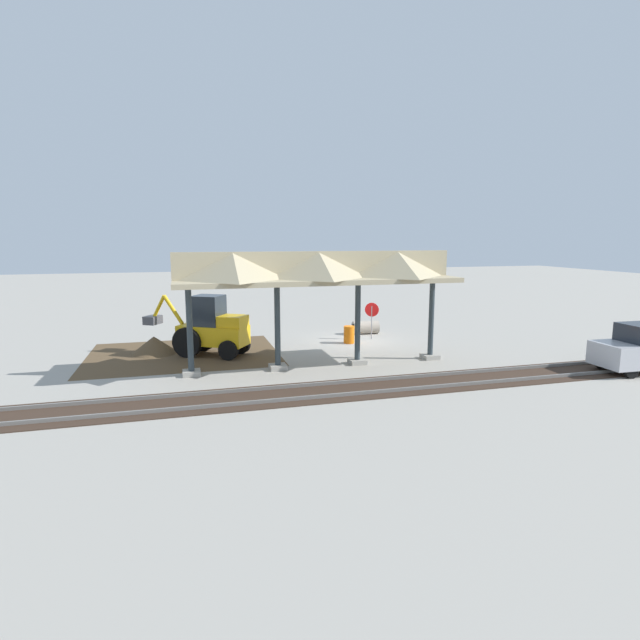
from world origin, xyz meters
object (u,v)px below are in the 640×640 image
(stop_sign, at_px, (372,313))
(traffic_barrel, at_px, (349,335))
(concrete_pipe, at_px, (365,327))
(backhoe, at_px, (210,328))

(stop_sign, height_order, traffic_barrel, stop_sign)
(stop_sign, relative_size, concrete_pipe, 1.33)
(stop_sign, bearing_deg, backhoe, 9.95)
(stop_sign, bearing_deg, traffic_barrel, 24.20)
(stop_sign, height_order, backhoe, backhoe)
(backhoe, bearing_deg, stop_sign, -170.05)
(stop_sign, xyz_separation_m, traffic_barrel, (1.52, 0.68, -0.97))
(concrete_pipe, height_order, traffic_barrel, traffic_barrel)
(stop_sign, relative_size, backhoe, 0.40)
(stop_sign, xyz_separation_m, concrete_pipe, (-0.21, -1.49, -1.04))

